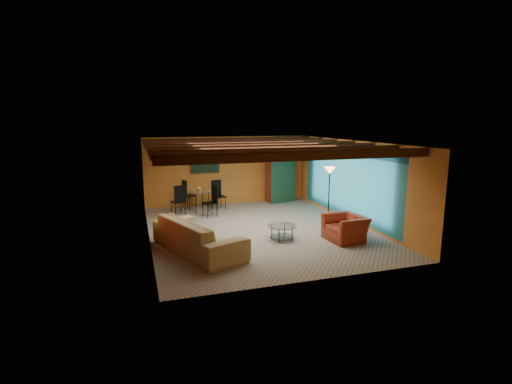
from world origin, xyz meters
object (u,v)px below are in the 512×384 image
object	(u,v)px
coffee_table	(282,232)
floor_lamp	(329,194)
armoire	(281,178)
sofa	(198,235)
armchair	(345,228)
dining_table	(199,197)
potted_plant	(281,147)
vase	(199,180)

from	to	relation	value
coffee_table	floor_lamp	xyz separation A→B (m)	(2.32, 1.59, 0.69)
coffee_table	armoire	xyz separation A→B (m)	(1.87, 4.88, 0.79)
sofa	armchair	bearing A→B (deg)	-115.44
sofa	floor_lamp	distance (m)	5.11
dining_table	potted_plant	bearing A→B (deg)	13.08
armchair	coffee_table	size ratio (longest dim) A/B	1.32
sofa	dining_table	distance (m)	4.38
coffee_table	potted_plant	distance (m)	5.61
floor_lamp	potted_plant	distance (m)	3.59
armchair	dining_table	bearing A→B (deg)	-148.23
dining_table	potted_plant	distance (m)	4.01
floor_lamp	vase	xyz separation A→B (m)	(-3.99, 2.47, 0.29)
floor_lamp	vase	distance (m)	4.70
vase	potted_plant	bearing A→B (deg)	13.08
sofa	vase	distance (m)	4.44
armchair	floor_lamp	distance (m)	2.34
coffee_table	floor_lamp	size ratio (longest dim) A/B	0.46
coffee_table	sofa	bearing A→B (deg)	-174.07
sofa	floor_lamp	bearing A→B (deg)	-89.51
dining_table	potted_plant	xyz separation A→B (m)	(3.54, 0.82, 1.70)
armchair	coffee_table	distance (m)	1.79
armoire	vase	xyz separation A→B (m)	(-3.54, -0.82, 0.19)
armoire	vase	bearing A→B (deg)	179.75
armchair	sofa	bearing A→B (deg)	-98.72
sofa	coffee_table	xyz separation A→B (m)	(2.42, 0.25, -0.22)
coffee_table	vase	xyz separation A→B (m)	(-1.67, 4.06, 0.98)
armchair	floor_lamp	bearing A→B (deg)	159.62
sofa	vase	size ratio (longest dim) A/B	16.52
vase	floor_lamp	bearing A→B (deg)	-31.77
dining_table	coffee_table	bearing A→B (deg)	-67.66
coffee_table	dining_table	size ratio (longest dim) A/B	0.39
armchair	vase	xyz separation A→B (m)	(-3.35, 4.65, 0.84)
armchair	dining_table	xyz separation A→B (m)	(-3.35, 4.65, 0.19)
armchair	coffee_table	world-z (taller)	armchair
armoire	floor_lamp	size ratio (longest dim) A/B	1.11
armchair	dining_table	size ratio (longest dim) A/B	0.52
sofa	dining_table	world-z (taller)	dining_table
floor_lamp	sofa	bearing A→B (deg)	-158.81
sofa	armoire	size ratio (longest dim) A/B	1.48
dining_table	armchair	bearing A→B (deg)	-54.24
armchair	floor_lamp	size ratio (longest dim) A/B	0.61
armoire	armchair	bearing A→B (deg)	-105.33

